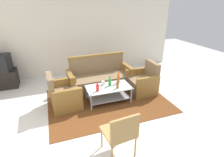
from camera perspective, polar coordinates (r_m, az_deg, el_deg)
name	(u,v)px	position (r m, az deg, el deg)	size (l,w,h in m)	color
ground_plane	(115,118)	(4.00, 1.12, -12.66)	(14.00, 14.00, 0.00)	silver
wall_back	(84,32)	(6.25, -9.11, 14.53)	(6.52, 0.12, 2.80)	silver
rug	(108,100)	(4.63, -1.39, -6.99)	(2.95, 2.22, 0.01)	brown
couch	(100,79)	(5.10, -3.85, -0.07)	(1.82, 0.80, 0.96)	#7F6647
armchair_left	(64,96)	(4.41, -15.13, -5.36)	(0.74, 0.79, 0.85)	#7F6647
armchair_right	(142,83)	(4.99, 9.78, -1.30)	(0.70, 0.76, 0.85)	#7F6647
coffee_table	(109,92)	(4.46, -1.11, -4.31)	(1.10, 0.60, 0.40)	silver
bottle_orange	(118,79)	(4.56, 2.09, -0.06)	(0.07, 0.07, 0.32)	#D85919
bottle_green	(110,82)	(4.43, -0.71, -1.10)	(0.07, 0.07, 0.27)	#2D8C38
bottle_red	(98,88)	(4.18, -4.67, -2.94)	(0.07, 0.07, 0.24)	red
bottle_brown	(118,84)	(4.31, 1.82, -1.94)	(0.06, 0.06, 0.25)	brown
cup	(103,83)	(4.49, -2.93, -1.46)	(0.08, 0.08, 0.10)	silver
tv_stand	(3,79)	(6.11, -31.76, -0.20)	(0.80, 0.50, 0.52)	black
wicker_chair	(121,131)	(2.90, 2.87, -16.64)	(0.52, 0.52, 0.84)	#AD844C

